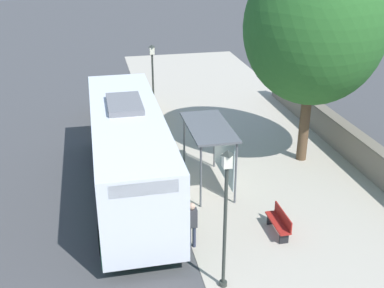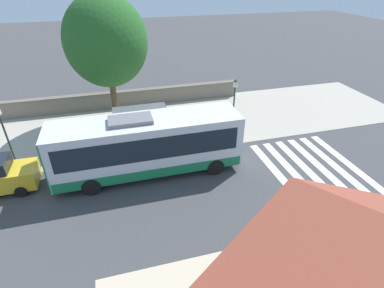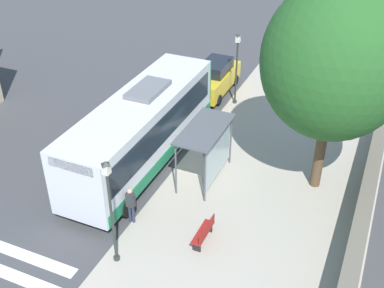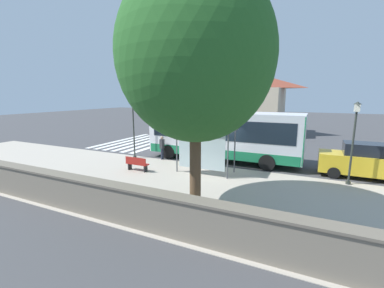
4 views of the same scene
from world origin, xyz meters
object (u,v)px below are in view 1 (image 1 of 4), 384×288
at_px(pedestrian, 192,222).
at_px(shade_tree, 314,28).
at_px(bus_shelter, 213,136).
at_px(street_lamp_far, 225,210).
at_px(street_lamp_near, 153,77).
at_px(bus, 129,151).
at_px(bench, 279,222).
at_px(parked_car_behind_bus, 123,102).

bearing_deg(pedestrian, shade_tree, -138.97).
bearing_deg(bus_shelter, pedestrian, 66.92).
bearing_deg(street_lamp_far, pedestrian, -76.02).
xyz_separation_m(street_lamp_near, shade_tree, (-5.94, 6.01, 3.46)).
relative_size(bus, shade_tree, 1.14).
height_order(bench, street_lamp_far, street_lamp_far).
distance_m(pedestrian, bench, 3.16).
xyz_separation_m(bus_shelter, shade_tree, (-4.61, -1.51, 3.79)).
bearing_deg(street_lamp_near, bench, 103.60).
height_order(street_lamp_near, parked_car_behind_bus, street_lamp_near).
bearing_deg(street_lamp_near, shade_tree, 134.64).
bearing_deg(street_lamp_far, parked_car_behind_bus, -83.06).
relative_size(bus_shelter, street_lamp_near, 0.81).
bearing_deg(pedestrian, bus_shelter, -113.08).
bearing_deg(pedestrian, bus, -67.84).
distance_m(bench, street_lamp_near, 11.87).
bearing_deg(bus, pedestrian, 112.16).
bearing_deg(bench, pedestrian, 2.48).
relative_size(bus_shelter, parked_car_behind_bus, 0.76).
bearing_deg(bench, bus, -39.21).
relative_size(bus, bus_shelter, 3.05).
height_order(street_lamp_near, street_lamp_far, street_lamp_far).
relative_size(bus, street_lamp_far, 2.37).
distance_m(street_lamp_near, parked_car_behind_bus, 2.40).
relative_size(street_lamp_near, street_lamp_far, 0.96).
xyz_separation_m(street_lamp_near, parked_car_behind_bus, (1.61, -0.86, -1.57)).
xyz_separation_m(bus_shelter, parked_car_behind_bus, (2.94, -8.38, -1.23)).
xyz_separation_m(pedestrian, street_lamp_far, (-0.51, 2.05, 1.63)).
bearing_deg(parked_car_behind_bus, street_lamp_near, 151.89).
bearing_deg(parked_car_behind_bus, bus, 87.35).
relative_size(street_lamp_far, parked_car_behind_bus, 0.98).
height_order(street_lamp_far, shade_tree, shade_tree).
height_order(bus_shelter, pedestrian, bus_shelter).
distance_m(pedestrian, street_lamp_near, 11.60).
bearing_deg(parked_car_behind_bus, street_lamp_far, 96.94).
height_order(bus, street_lamp_near, street_lamp_near).
relative_size(bus, bench, 7.15).
relative_size(street_lamp_near, shade_tree, 0.46).
relative_size(pedestrian, parked_car_behind_bus, 0.38).
bearing_deg(street_lamp_far, bench, -140.03).
bearing_deg(bench, bus_shelter, -69.74).
xyz_separation_m(bus_shelter, pedestrian, (1.69, 3.98, -1.18)).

